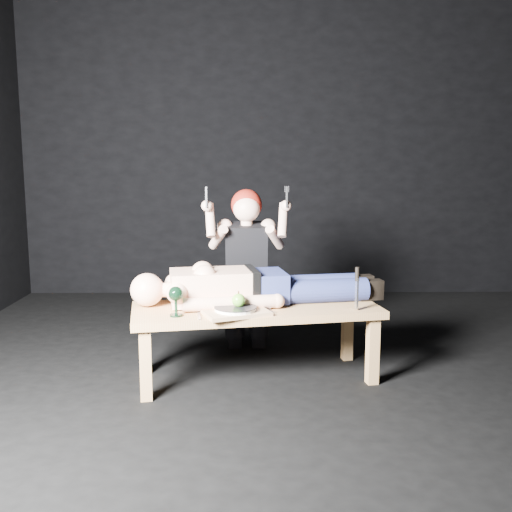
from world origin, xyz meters
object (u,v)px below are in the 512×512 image
Objects in this scene: serving_tray at (235,312)px; carving_knife at (357,289)px; lying_man at (260,282)px; table at (256,342)px; kneeling_woman at (247,268)px; goblet at (176,301)px.

carving_knife reaches higher than serving_tray.
table is at bearing -111.01° from lying_man.
serving_tray is (-0.06, -0.75, -0.12)m from kneeling_woman.
goblet is (-0.45, -0.22, 0.31)m from table.
kneeling_woman is (-0.06, 0.57, 0.36)m from table.
serving_tray is at bearing -125.59° from lying_man.
goblet reaches higher than table.
carving_knife is (0.56, -0.22, 0.00)m from lying_man.
lying_man is 0.35m from serving_tray.
serving_tray is at bearing -95.01° from kneeling_woman.
kneeling_woman is 0.89m from goblet.
goblet is at bearing -172.92° from serving_tray.
serving_tray is (-0.12, -0.18, 0.24)m from table.
goblet reaches higher than serving_tray.
carving_knife is at bearing -19.51° from table.
lying_man reaches higher than goblet.
table is 8.61× the size of goblet.
serving_tray reaches higher than table.
serving_tray is 0.72m from carving_knife.
lying_man is 1.23× the size of kneeling_woman.
lying_man is 8.37× the size of goblet.
lying_man is at bearing 35.62° from goblet.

